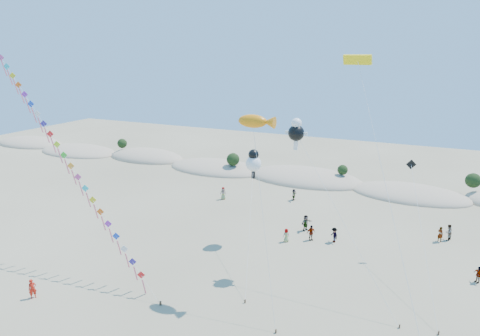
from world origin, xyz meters
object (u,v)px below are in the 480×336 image
at_px(kite_train, 65,157).
at_px(flyer_foreground, 32,289).
at_px(fish_kite, 257,122).
at_px(parafoil_kite, 359,69).

bearing_deg(kite_train, flyer_foreground, -74.00).
height_order(fish_kite, flyer_foreground, fish_kite).
distance_m(fish_kite, parafoil_kite, 8.62).
bearing_deg(flyer_foreground, kite_train, 44.73).
height_order(kite_train, flyer_foreground, kite_train).
bearing_deg(flyer_foreground, fish_kite, -31.20).
relative_size(kite_train, flyer_foreground, 13.55).
bearing_deg(fish_kite, kite_train, -171.27).
relative_size(kite_train, parafoil_kite, 1.17).
bearing_deg(flyer_foreground, parafoil_kite, -39.88).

